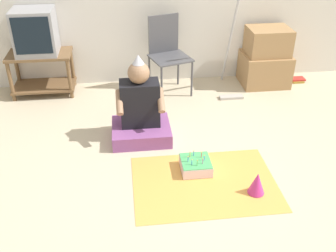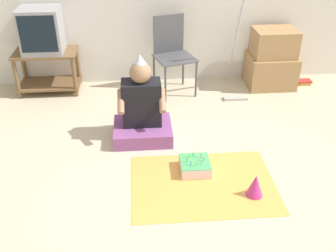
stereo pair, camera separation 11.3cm
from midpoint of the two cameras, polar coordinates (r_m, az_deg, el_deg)
ground_plane at (r=3.29m, az=4.12°, el=-9.17°), size 16.00×16.00×0.00m
tv_stand at (r=4.93m, az=-18.46°, el=7.78°), size 0.72×0.42×0.50m
tv at (r=4.78m, az=-19.37°, el=12.79°), size 0.46×0.41×0.51m
folding_chair at (r=4.67m, az=-0.82°, el=11.01°), size 0.53×0.52×0.90m
cardboard_box_stack at (r=5.05m, az=13.38°, el=9.47°), size 0.57×0.47×0.72m
dust_mop at (r=4.68m, az=8.42°, el=9.02°), size 0.28×0.54×1.29m
book_pile at (r=5.34m, az=17.68°, el=6.41°), size 0.17×0.14×0.05m
person_seated at (r=3.81m, az=-4.88°, el=1.97°), size 0.57×0.48×0.85m
party_cloth at (r=3.35m, az=4.34°, el=-8.23°), size 1.20×0.86×0.01m
birthday_cake at (r=3.45m, az=3.11°, el=-5.70°), size 0.26×0.26×0.16m
party_hat_blue at (r=3.25m, az=11.81°, el=-8.12°), size 0.14×0.14×0.19m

